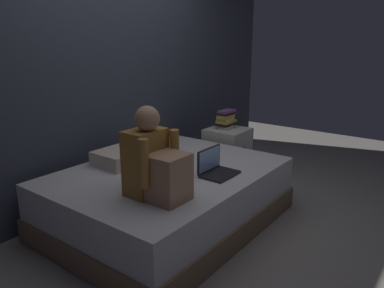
{
  "coord_description": "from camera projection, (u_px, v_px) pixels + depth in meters",
  "views": [
    {
      "loc": [
        -2.52,
        -1.71,
        1.61
      ],
      "look_at": [
        -0.12,
        0.1,
        0.75
      ],
      "focal_mm": 35.02,
      "sensor_mm": 36.0,
      "label": 1
    }
  ],
  "objects": [
    {
      "name": "pillow",
      "position": [
        126.0,
        155.0,
        3.44
      ],
      "size": [
        0.56,
        0.36,
        0.13
      ],
      "primitive_type": "cube",
      "color": "beige",
      "rests_on": "bed"
    },
    {
      "name": "ground_plane",
      "position": [
        209.0,
        223.0,
        3.37
      ],
      "size": [
        8.0,
        8.0,
        0.0
      ],
      "primitive_type": "plane",
      "color": "gray"
    },
    {
      "name": "bed",
      "position": [
        169.0,
        197.0,
        3.32
      ],
      "size": [
        2.0,
        1.5,
        0.5
      ],
      "color": "#7A6047",
      "rests_on": "ground_plane"
    },
    {
      "name": "wall_back",
      "position": [
        111.0,
        65.0,
        3.69
      ],
      "size": [
        5.6,
        0.1,
        2.7
      ],
      "primitive_type": "cube",
      "color": "#383D4C",
      "rests_on": "ground_plane"
    },
    {
      "name": "nightstand",
      "position": [
        227.0,
        153.0,
        4.42
      ],
      "size": [
        0.44,
        0.46,
        0.59
      ],
      "color": "beige",
      "rests_on": "ground_plane"
    },
    {
      "name": "person_sitting",
      "position": [
        155.0,
        163.0,
        2.65
      ],
      "size": [
        0.39,
        0.44,
        0.66
      ],
      "color": "olive",
      "rests_on": "bed"
    },
    {
      "name": "book_stack",
      "position": [
        226.0,
        119.0,
        4.34
      ],
      "size": [
        0.24,
        0.17,
        0.21
      ],
      "color": "beige",
      "rests_on": "nightstand"
    },
    {
      "name": "laptop",
      "position": [
        215.0,
        168.0,
        3.13
      ],
      "size": [
        0.32,
        0.23,
        0.22
      ],
      "color": "black",
      "rests_on": "bed"
    }
  ]
}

